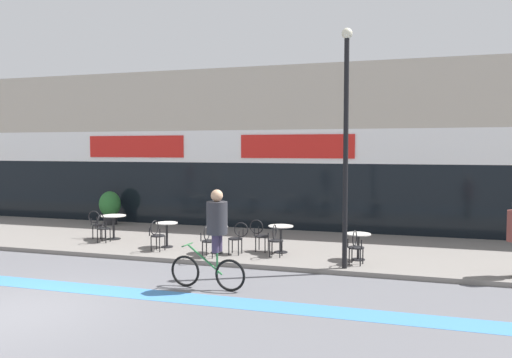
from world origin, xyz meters
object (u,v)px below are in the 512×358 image
at_px(bistro_table_1, 167,230).
at_px(cafe_chair_4_near, 356,245).
at_px(bistro_table_4, 358,241).
at_px(cafe_chair_2_side, 238,236).
at_px(cafe_chair_2_near, 208,239).
at_px(bistro_table_0, 114,222).
at_px(cafe_chair_1_near, 156,233).
at_px(cyclist_2, 215,231).
at_px(lamp_post, 346,133).
at_px(cafe_chair_3_side, 260,233).
at_px(planter_pot, 110,206).
at_px(bistro_table_2, 217,234).
at_px(cafe_chair_0_side, 97,223).
at_px(bistro_table_3, 281,233).
at_px(cafe_chair_3_near, 275,238).
at_px(cafe_chair_0_near, 102,226).

bearing_deg(bistro_table_1, cafe_chair_4_near, -7.11).
distance_m(bistro_table_4, cafe_chair_2_side, 3.26).
relative_size(cafe_chair_2_near, cafe_chair_2_side, 1.00).
bearing_deg(bistro_table_0, bistro_table_1, -16.90).
xyz_separation_m(cafe_chair_1_near, cafe_chair_2_near, (1.72, -0.34, 0.00)).
bearing_deg(bistro_table_0, cyclist_2, -38.37).
height_order(cafe_chair_4_near, lamp_post, lamp_post).
bearing_deg(cafe_chair_4_near, cafe_chair_3_side, 79.11).
relative_size(bistro_table_1, cyclist_2, 0.34).
distance_m(cafe_chair_2_side, lamp_post, 4.17).
bearing_deg(planter_pot, bistro_table_1, -39.26).
relative_size(cafe_chair_2_near, lamp_post, 0.16).
bearing_deg(planter_pot, cafe_chair_4_near, -22.77).
bearing_deg(bistro_table_4, cafe_chair_2_near, -167.00).
xyz_separation_m(bistro_table_2, cafe_chair_3_side, (1.07, 0.59, -0.02)).
bearing_deg(cafe_chair_0_side, lamp_post, -16.07).
relative_size(bistro_table_0, cafe_chair_4_near, 0.87).
relative_size(bistro_table_2, bistro_table_3, 0.99).
distance_m(cafe_chair_2_near, lamp_post, 4.58).
relative_size(bistro_table_4, cafe_chair_3_near, 0.78).
relative_size(cafe_chair_2_side, cafe_chair_3_side, 1.00).
xyz_separation_m(bistro_table_0, cyclist_2, (5.09, -4.03, 0.59)).
bearing_deg(cafe_chair_1_near, planter_pot, 49.90).
xyz_separation_m(cafe_chair_1_near, planter_pot, (-4.13, 4.01, 0.19)).
bearing_deg(bistro_table_1, cyclist_2, -49.62).
xyz_separation_m(cafe_chair_3_side, cafe_chair_4_near, (2.79, -0.95, 0.00)).
bearing_deg(cafe_chair_2_near, bistro_table_0, 66.93).
xyz_separation_m(bistro_table_4, cyclist_2, (-2.74, -3.28, 0.65)).
distance_m(cafe_chair_0_near, cafe_chair_3_near, 5.67).
xyz_separation_m(cafe_chair_3_side, lamp_post, (2.56, -1.34, 2.79)).
bearing_deg(lamp_post, cafe_chair_0_near, 171.45).
height_order(lamp_post, cyclist_2, lamp_post).
height_order(cafe_chair_1_near, cafe_chair_4_near, same).
bearing_deg(bistro_table_1, lamp_post, -11.46).
bearing_deg(cafe_chair_0_near, bistro_table_0, -4.89).
relative_size(bistro_table_2, cafe_chair_2_near, 0.84).
relative_size(bistro_table_0, bistro_table_2, 1.04).
height_order(bistro_table_1, bistro_table_4, bistro_table_1).
distance_m(cafe_chair_4_near, planter_pot, 10.54).
height_order(bistro_table_4, cafe_chair_1_near, cafe_chair_1_near).
relative_size(bistro_table_2, cafe_chair_4_near, 0.84).
relative_size(cafe_chair_3_near, cyclist_2, 0.41).
xyz_separation_m(bistro_table_2, cafe_chair_2_near, (0.00, -0.63, -0.02)).
xyz_separation_m(bistro_table_0, lamp_post, (7.60, -1.77, 2.75)).
distance_m(cafe_chair_2_near, cafe_chair_3_side, 1.62).
distance_m(bistro_table_3, lamp_post, 3.63).
relative_size(cafe_chair_1_near, cafe_chair_2_near, 1.00).
xyz_separation_m(bistro_table_4, cafe_chair_2_near, (-3.87, -0.89, 0.02)).
bearing_deg(cafe_chair_0_near, bistro_table_3, -93.61).
height_order(cafe_chair_2_near, cafe_chair_2_side, same).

